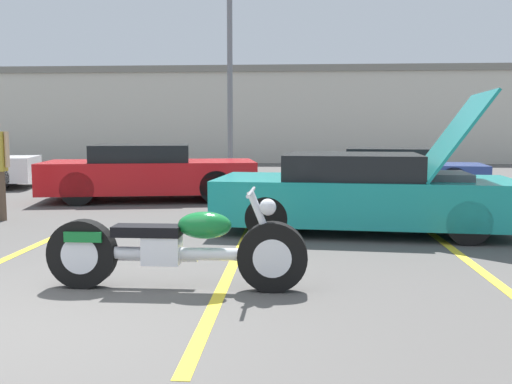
{
  "coord_description": "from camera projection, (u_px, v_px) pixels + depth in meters",
  "views": [
    {
      "loc": [
        2.08,
        -4.17,
        1.54
      ],
      "look_at": [
        1.64,
        2.52,
        0.8
      ],
      "focal_mm": 40.0,
      "sensor_mm": 36.0,
      "label": 1
    }
  ],
  "objects": [
    {
      "name": "ground_plane",
      "position": [
        25.0,
        328.0,
        4.44
      ],
      "size": [
        80.0,
        80.0,
        0.0
      ],
      "primitive_type": "plane",
      "color": "#514F4C"
    },
    {
      "name": "parking_stripe_middle",
      "position": [
        230.0,
        270.0,
        6.23
      ],
      "size": [
        0.12,
        5.52,
        0.01
      ],
      "primitive_type": "cube",
      "color": "yellow",
      "rests_on": "ground"
    },
    {
      "name": "parking_stripe_back",
      "position": [
        486.0,
        275.0,
        6.05
      ],
      "size": [
        0.12,
        5.52,
        0.01
      ],
      "primitive_type": "cube",
      "color": "yellow",
      "rests_on": "ground"
    },
    {
      "name": "far_building",
      "position": [
        251.0,
        113.0,
        27.69
      ],
      "size": [
        32.0,
        4.2,
        4.4
      ],
      "color": "beige",
      "rests_on": "ground"
    },
    {
      "name": "light_pole",
      "position": [
        232.0,
        60.0,
        18.87
      ],
      "size": [
        1.21,
        0.28,
        6.91
      ],
      "color": "slate",
      "rests_on": "ground"
    },
    {
      "name": "motorcycle",
      "position": [
        176.0,
        248.0,
        5.47
      ],
      "size": [
        2.52,
        0.7,
        0.97
      ],
      "rotation": [
        0.0,
        0.0,
        -0.01
      ],
      "color": "black",
      "rests_on": "ground"
    },
    {
      "name": "show_car_hood_open",
      "position": [
        365.0,
        193.0,
        8.58
      ],
      "size": [
        4.52,
        2.23,
        2.07
      ],
      "rotation": [
        0.0,
        0.0,
        -0.09
      ],
      "color": "teal",
      "rests_on": "ground"
    },
    {
      "name": "parked_car_right_row",
      "position": [
        392.0,
        170.0,
        14.3
      ],
      "size": [
        4.53,
        2.29,
        1.07
      ],
      "rotation": [
        0.0,
        0.0,
        -0.13
      ],
      "color": "navy",
      "rests_on": "ground"
    },
    {
      "name": "parked_car_mid_row",
      "position": [
        149.0,
        173.0,
        12.41
      ],
      "size": [
        4.75,
        2.62,
        1.21
      ],
      "rotation": [
        0.0,
        0.0,
        0.18
      ],
      "color": "red",
      "rests_on": "ground"
    }
  ]
}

